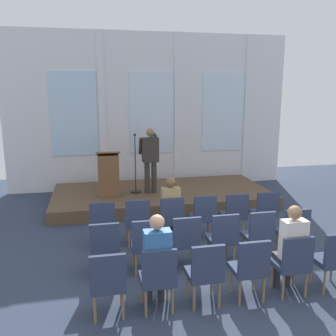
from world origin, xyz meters
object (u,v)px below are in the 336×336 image
(chair_r1_c5, at_px, (294,230))
(chair_r2_c1, at_px, (158,275))
(chair_r0_c0, at_px, (102,222))
(chair_r0_c3, at_px, (203,214))
(chair_r1_c3, at_px, (223,236))
(chair_r0_c1, at_px, (137,219))
(chair_r0_c5, at_px, (265,210))
(speaker, at_px, (150,156))
(chair_r1_c1, at_px, (146,242))
(chair_r1_c4, at_px, (259,233))
(audience_r2_c4, at_px, (291,245))
(chair_r0_c4, at_px, (235,212))
(chair_r2_c3, at_px, (250,266))
(audience_r0_c2, at_px, (170,206))
(chair_r1_c2, at_px, (185,239))
(chair_r2_c2, at_px, (205,270))
(chair_r2_c5, at_px, (334,257))
(mic_stand, at_px, (136,180))
(chair_r2_c0, at_px, (108,280))
(chair_r2_c4, at_px, (293,261))
(chair_r1_c0, at_px, (105,246))
(audience_r2_c1, at_px, (157,257))

(chair_r1_c5, bearing_deg, chair_r2_c1, -157.26)
(chair_r0_c0, height_order, chair_r0_c3, same)
(chair_r1_c3, bearing_deg, chair_r0_c1, 140.02)
(chair_r0_c1, height_order, chair_r0_c5, same)
(speaker, height_order, chair_r1_c1, speaker)
(chair_r1_c5, bearing_deg, chair_r0_c0, 161.46)
(chair_r1_c4, height_order, audience_r2_c4, audience_r2_c4)
(chair_r0_c4, bearing_deg, chair_r2_c3, -106.60)
(audience_r0_c2, height_order, chair_r1_c2, audience_r0_c2)
(chair_r2_c2, relative_size, chair_r2_c5, 1.00)
(mic_stand, height_order, chair_r2_c5, mic_stand)
(chair_r1_c3, height_order, chair_r2_c0, same)
(speaker, relative_size, audience_r2_c4, 1.25)
(audience_r0_c2, xyz_separation_m, chair_r1_c3, (0.66, -1.18, -0.20))
(speaker, distance_m, chair_r2_c4, 5.00)
(chair_r1_c3, bearing_deg, chair_r0_c5, 39.98)
(chair_r1_c0, xyz_separation_m, chair_r2_c4, (2.63, -1.10, 0.00))
(chair_r0_c3, relative_size, chair_r1_c4, 1.00)
(chair_r1_c4, bearing_deg, chair_r2_c1, -150.80)
(chair_r0_c0, height_order, audience_r2_c1, audience_r2_c1)
(mic_stand, xyz_separation_m, chair_r1_c2, (0.37, -3.77, -0.11))
(mic_stand, relative_size, chair_r2_c1, 1.65)
(mic_stand, bearing_deg, audience_r2_c4, -70.65)
(chair_r1_c3, relative_size, chair_r2_c2, 1.00)
(chair_r1_c4, bearing_deg, chair_r0_c4, 90.00)
(chair_r1_c1, bearing_deg, chair_r1_c4, 0.00)
(mic_stand, bearing_deg, chair_r1_c1, -94.42)
(chair_r2_c1, bearing_deg, speaker, 82.04)
(chair_r0_c4, xyz_separation_m, chair_r2_c0, (-2.63, -2.21, 0.00))
(chair_r1_c5, relative_size, chair_r2_c2, 1.00)
(chair_r1_c0, relative_size, chair_r1_c5, 1.00)
(audience_r2_c4, height_order, chair_r2_c5, audience_r2_c4)
(chair_r1_c0, distance_m, chair_r2_c5, 3.47)
(speaker, distance_m, audience_r2_c4, 4.89)
(speaker, height_order, chair_r0_c3, speaker)
(chair_r0_c0, relative_size, chair_r2_c3, 1.00)
(chair_r2_c4, bearing_deg, audience_r0_c2, 119.90)
(audience_r0_c2, height_order, chair_r1_c4, audience_r0_c2)
(chair_r1_c5, bearing_deg, chair_r2_c0, -161.46)
(chair_r1_c1, distance_m, chair_r2_c4, 2.26)
(chair_r2_c1, bearing_deg, chair_r0_c4, 48.19)
(chair_r0_c0, xyz_separation_m, chair_r1_c4, (2.63, -1.10, 0.00))
(chair_r0_c4, bearing_deg, chair_r0_c0, 180.00)
(chair_r0_c0, height_order, chair_r1_c1, same)
(chair_r0_c4, bearing_deg, audience_r2_c1, -132.85)
(chair_r1_c3, bearing_deg, chair_r2_c3, -90.00)
(audience_r0_c2, bearing_deg, chair_r2_c2, -90.00)
(chair_r2_c2, bearing_deg, chair_r2_c3, 0.00)
(chair_r0_c0, bearing_deg, speaker, 62.62)
(audience_r0_c2, height_order, chair_r1_c0, audience_r0_c2)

